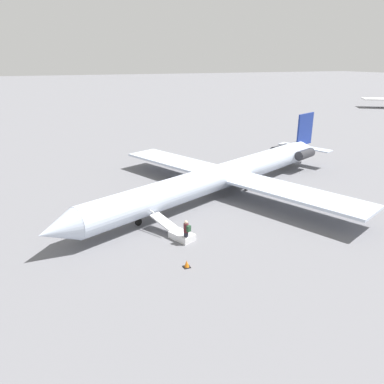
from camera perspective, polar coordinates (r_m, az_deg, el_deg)
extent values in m
plane|color=slate|center=(36.09, 4.11, -0.49)|extent=(600.00, 600.00, 0.00)
cylinder|color=silver|center=(35.50, 4.18, 2.31)|extent=(28.44, 13.87, 2.38)
cone|color=silver|center=(26.09, -19.78, -5.43)|extent=(3.33, 3.18, 2.34)
cone|color=silver|center=(48.87, 16.91, 6.33)|extent=(3.77, 3.36, 2.34)
cube|color=navy|center=(47.85, 16.85, 9.13)|extent=(3.15, 1.48, 3.82)
cube|color=silver|center=(48.57, 16.78, 6.55)|extent=(3.93, 6.71, 0.12)
cube|color=silver|center=(32.77, 15.88, -0.24)|extent=(8.42, 13.04, 0.24)
cube|color=silver|center=(41.53, -2.36, 4.66)|extent=(8.42, 13.04, 0.24)
cylinder|color=#2D2D33|center=(45.25, 16.83, 5.55)|extent=(3.05, 2.11, 1.07)
cylinder|color=#2D2D33|center=(46.83, 13.22, 6.33)|extent=(3.05, 2.11, 1.07)
cylinder|color=black|center=(29.76, -8.16, -4.55)|extent=(0.60, 0.37, 0.59)
cylinder|color=#2D2D33|center=(29.60, -8.20, -3.87)|extent=(0.11, 0.11, 0.18)
cylinder|color=black|center=(37.60, 8.33, 0.66)|extent=(0.60, 0.37, 0.59)
cylinder|color=#2D2D33|center=(37.47, 8.35, 1.22)|extent=(0.11, 0.11, 0.18)
cylinder|color=black|center=(38.82, 5.78, 1.38)|extent=(0.60, 0.37, 0.59)
cylinder|color=#2D2D33|center=(38.70, 5.80, 1.93)|extent=(0.11, 0.11, 0.18)
cube|color=silver|center=(27.35, -1.54, -6.72)|extent=(1.72, 2.09, 0.50)
cube|color=silver|center=(28.46, -4.36, -4.48)|extent=(1.70, 2.40, 0.69)
cube|color=silver|center=(27.99, -5.08, -3.81)|extent=(0.92, 2.06, 0.63)
cube|color=#23232D|center=(26.72, -0.90, -6.96)|extent=(0.29, 0.34, 0.85)
cylinder|color=#4C1E23|center=(26.39, -0.91, -5.50)|extent=(0.36, 0.36, 0.65)
sphere|color=beige|center=(26.21, -0.92, -4.62)|extent=(0.24, 0.24, 0.24)
cube|color=#23472D|center=(26.21, -0.50, -5.61)|extent=(0.33, 0.28, 0.44)
cube|color=black|center=(24.03, -0.81, -11.34)|extent=(0.44, 0.44, 0.03)
cone|color=orange|center=(23.92, -0.81, -10.88)|extent=(0.34, 0.34, 0.48)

